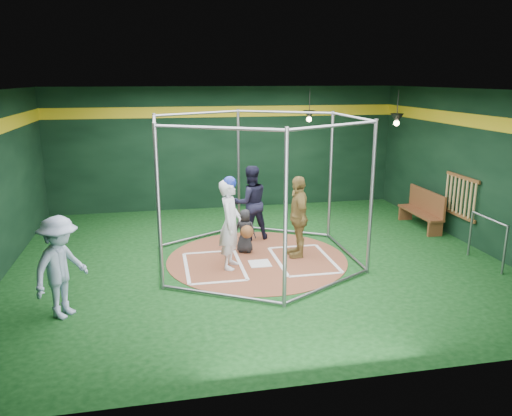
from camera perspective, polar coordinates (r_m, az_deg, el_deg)
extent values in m
cube|color=black|center=(10.63, 0.11, -5.93)|extent=(10.00, 9.00, 0.02)
cube|color=black|center=(9.95, 0.12, 13.34)|extent=(10.00, 9.00, 0.02)
cube|color=black|center=(14.52, -3.45, 6.81)|extent=(10.00, 0.10, 3.50)
cube|color=black|center=(5.95, 8.81, -4.95)|extent=(10.00, 0.10, 3.50)
cube|color=black|center=(12.16, 23.95, 4.03)|extent=(0.10, 9.00, 3.50)
cube|color=gold|center=(14.39, -3.50, 10.94)|extent=(10.00, 0.01, 0.30)
cube|color=gold|center=(12.01, 24.35, 8.95)|extent=(0.01, 9.00, 0.30)
cylinder|color=brown|center=(10.62, 0.11, -5.85)|extent=(3.80, 3.80, 0.01)
cube|color=white|center=(10.35, 0.44, -6.36)|extent=(0.43, 0.43, 0.01)
cube|color=white|center=(11.04, -5.37, -5.04)|extent=(1.10, 0.07, 0.01)
cube|color=white|center=(9.47, -4.25, -8.46)|extent=(1.10, 0.07, 0.01)
cube|color=white|center=(10.21, -7.94, -6.80)|extent=(0.07, 1.70, 0.01)
cube|color=white|center=(10.32, -1.80, -6.42)|extent=(0.07, 1.70, 0.01)
cube|color=white|center=(11.38, 4.21, -4.41)|extent=(1.10, 0.07, 0.01)
cube|color=white|center=(9.86, 6.86, -7.57)|extent=(1.10, 0.07, 0.01)
cube|color=white|center=(10.47, 2.54, -6.11)|extent=(0.07, 1.70, 0.01)
cube|color=white|center=(10.78, 8.25, -5.64)|extent=(0.07, 1.70, 0.01)
cylinder|color=gray|center=(11.81, 8.51, 3.63)|extent=(0.07, 0.07, 3.00)
cylinder|color=gray|center=(12.41, -2.01, 4.31)|extent=(0.07, 0.07, 3.00)
cylinder|color=gray|center=(11.13, -11.21, 2.82)|extent=(0.07, 0.07, 3.00)
cylinder|color=gray|center=(8.88, -11.07, -0.15)|extent=(0.07, 0.07, 3.00)
cylinder|color=gray|center=(8.03, 3.38, -1.49)|extent=(0.07, 0.07, 3.00)
cylinder|color=gray|center=(9.73, 13.06, 1.04)|extent=(0.07, 0.07, 3.00)
cylinder|color=gray|center=(11.88, 3.22, 10.88)|extent=(2.02, 1.20, 0.06)
cylinder|color=gray|center=(12.41, 3.03, -2.60)|extent=(2.02, 1.20, 0.06)
cylinder|color=gray|center=(11.54, -6.57, 10.70)|extent=(2.02, 1.20, 0.06)
cylinder|color=gray|center=(12.09, -6.17, -3.14)|extent=(2.02, 1.20, 0.06)
cylinder|color=gray|center=(9.78, -11.57, 9.80)|extent=(0.06, 2.30, 0.06)
cylinder|color=gray|center=(10.42, -10.75, -6.28)|extent=(0.06, 2.30, 0.06)
cylinder|color=gray|center=(8.12, -4.41, 9.11)|extent=(2.02, 1.20, 0.06)
cylinder|color=gray|center=(8.88, -4.04, -9.84)|extent=(2.02, 1.20, 0.06)
cylinder|color=gray|center=(8.60, 9.06, 9.28)|extent=(2.02, 1.20, 0.06)
cylinder|color=gray|center=(9.32, 8.34, -8.76)|extent=(2.02, 1.20, 0.06)
cylinder|color=gray|center=(10.56, 10.94, 10.17)|extent=(0.06, 2.30, 0.06)
cylinder|color=gray|center=(11.15, 10.22, -4.84)|extent=(0.06, 2.30, 0.06)
cube|color=brown|center=(12.49, 22.56, 3.25)|extent=(0.05, 1.25, 0.08)
cube|color=brown|center=(12.68, 22.17, -0.73)|extent=(0.05, 1.25, 0.08)
cylinder|color=tan|center=(12.12, 23.70, 0.64)|extent=(0.06, 0.06, 0.85)
cylinder|color=tan|center=(12.25, 23.28, 0.82)|extent=(0.06, 0.06, 0.85)
cylinder|color=tan|center=(12.37, 22.88, 0.99)|extent=(0.06, 0.06, 0.85)
cylinder|color=tan|center=(12.50, 22.48, 1.16)|extent=(0.06, 0.06, 0.85)
cylinder|color=tan|center=(12.63, 22.09, 1.32)|extent=(0.06, 0.06, 0.85)
cylinder|color=tan|center=(12.76, 21.71, 1.49)|extent=(0.06, 0.06, 0.85)
cylinder|color=tan|center=(12.88, 21.34, 1.64)|extent=(0.06, 0.06, 0.85)
cylinder|color=tan|center=(13.01, 20.97, 1.80)|extent=(0.06, 0.06, 0.85)
cone|color=black|center=(14.02, 6.10, 10.58)|extent=(0.34, 0.34, 0.22)
sphere|color=#FFD899|center=(14.03, 6.09, 10.05)|extent=(0.14, 0.14, 0.14)
cylinder|color=black|center=(14.00, 6.14, 12.01)|extent=(0.02, 0.02, 0.70)
cone|color=black|center=(13.22, 15.80, 9.88)|extent=(0.34, 0.34, 0.22)
sphere|color=#FFD899|center=(13.23, 15.76, 9.32)|extent=(0.14, 0.14, 0.14)
cylinder|color=black|center=(13.20, 15.91, 11.39)|extent=(0.02, 0.02, 0.70)
imported|color=silver|center=(9.91, -2.97, -1.87)|extent=(0.63, 0.76, 1.80)
sphere|color=navy|center=(9.70, -3.03, 2.90)|extent=(0.26, 0.26, 0.26)
imported|color=tan|center=(10.60, 4.83, -0.96)|extent=(0.50, 1.05, 1.74)
imported|color=black|center=(10.89, -1.27, -2.62)|extent=(0.55, 0.47, 0.97)
sphere|color=brown|center=(10.64, -1.04, -2.73)|extent=(0.28, 0.28, 0.28)
imported|color=black|center=(11.69, -0.64, 0.61)|extent=(0.93, 0.77, 1.76)
imported|color=#A4B7DA|center=(8.50, -21.45, -6.32)|extent=(1.11, 1.24, 1.67)
cube|color=brown|center=(13.39, 18.25, -0.53)|extent=(0.39, 1.67, 0.06)
cube|color=brown|center=(13.40, 18.94, 0.77)|extent=(0.06, 1.67, 0.56)
cube|color=brown|center=(12.83, 19.78, -2.26)|extent=(0.37, 0.07, 0.37)
cube|color=brown|center=(14.07, 16.72, -0.56)|extent=(0.37, 0.07, 0.37)
cylinder|color=gray|center=(10.82, 26.56, -4.32)|extent=(0.05, 0.05, 0.99)
cylinder|color=gray|center=(11.66, 23.30, -2.66)|extent=(0.05, 0.05, 0.99)
cylinder|color=gray|center=(11.11, 25.13, -1.13)|extent=(0.05, 1.10, 0.05)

